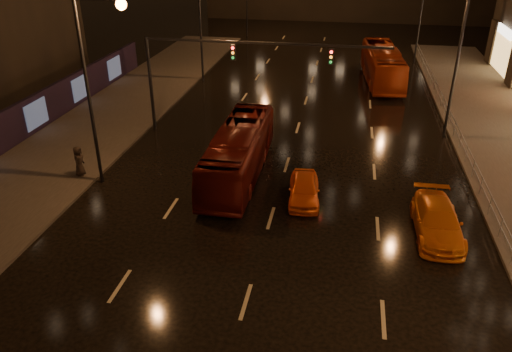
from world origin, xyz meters
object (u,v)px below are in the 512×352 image
at_px(bus_red, 239,152).
at_px(pedestrian_c, 79,161).
at_px(taxi_near, 304,189).
at_px(bus_curb, 382,65).
at_px(taxi_far, 437,221).

distance_m(bus_red, pedestrian_c, 8.75).
bearing_deg(taxi_near, bus_curb, 73.16).
bearing_deg(pedestrian_c, taxi_far, -106.95).
relative_size(bus_red, bus_curb, 0.91).
distance_m(taxi_far, pedestrian_c, 18.68).
distance_m(bus_curb, taxi_near, 22.87).
distance_m(taxi_near, taxi_far, 6.48).
xyz_separation_m(bus_red, taxi_far, (9.99, -4.19, -0.70)).
xyz_separation_m(bus_red, bus_curb, (8.46, 20.18, 0.13)).
height_order(bus_red, taxi_far, bus_red).
xyz_separation_m(bus_curb, taxi_far, (1.53, -24.38, -0.84)).
distance_m(bus_curb, taxi_far, 24.44).
bearing_deg(bus_curb, taxi_far, -91.38).
relative_size(taxi_far, pedestrian_c, 2.86).
bearing_deg(taxi_far, bus_curb, 92.37).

